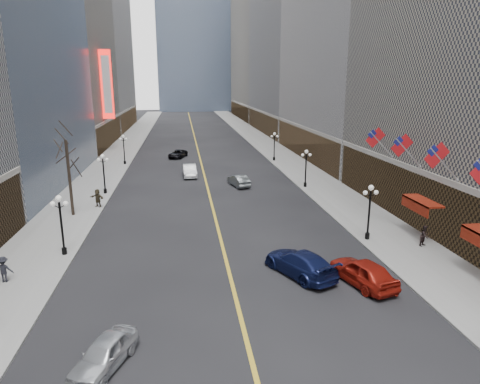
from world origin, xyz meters
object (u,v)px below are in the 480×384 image
object	(u,v)px
streetlamp_west_3	(124,146)
streetlamp_east_3	(274,143)
streetlamp_east_1	(370,206)
car_nb_near	(104,354)
car_nb_mid	(190,171)
car_sb_near	(300,263)
car_sb_far	(239,181)
streetlamp_west_1	(61,219)
car_nb_far	(178,154)
streetlamp_east_2	(306,164)
streetlamp_west_2	(104,170)
car_sb_mid	(363,272)

from	to	relation	value
streetlamp_west_3	streetlamp_east_3	bearing A→B (deg)	0.00
streetlamp_east_1	car_nb_near	distance (m)	23.01
car_nb_mid	car_sb_near	bearing A→B (deg)	-80.30
car_nb_near	car_sb_near	world-z (taller)	car_sb_near
car_sb_far	streetlamp_east_3	bearing A→B (deg)	-130.31
streetlamp_west_1	car_nb_mid	xyz separation A→B (m)	(9.80, 26.29, -2.09)
car_sb_far	car_sb_near	bearing A→B (deg)	77.58
streetlamp_west_1	car_nb_near	bearing A→B (deg)	-69.26
streetlamp_east_1	car_nb_mid	world-z (taller)	streetlamp_east_1
streetlamp_east_3	car_nb_far	distance (m)	16.56
streetlamp_east_3	car_nb_near	distance (m)	52.92
streetlamp_east_3	car_nb_near	bearing A→B (deg)	-110.44
car_nb_mid	car_sb_near	distance (m)	32.38
streetlamp_east_2	car_sb_far	world-z (taller)	streetlamp_east_2
streetlamp_east_3	streetlamp_west_3	distance (m)	23.60
car_nb_far	car_sb_far	size ratio (longest dim) A/B	1.10
streetlamp_west_2	streetlamp_west_3	bearing A→B (deg)	90.00
streetlamp_west_1	car_nb_near	world-z (taller)	streetlamp_west_1
streetlamp_east_1	car_nb_mid	xyz separation A→B (m)	(-13.80, 26.29, -2.09)
streetlamp_east_2	streetlamp_west_3	size ratio (longest dim) A/B	1.00
streetlamp_east_1	car_sb_near	bearing A→B (deg)	-142.90
car_sb_near	streetlamp_east_3	bearing A→B (deg)	-124.78
streetlamp_east_2	streetlamp_west_3	xyz separation A→B (m)	(-23.60, 18.00, 0.00)
streetlamp_west_3	car_nb_near	bearing A→B (deg)	-84.09
streetlamp_east_1	car_sb_near	xyz separation A→B (m)	(-7.14, -5.40, -2.06)
streetlamp_east_1	car_sb_mid	distance (m)	8.39
car_nb_far	car_sb_far	distance (m)	22.80
streetlamp_west_1	streetlamp_west_2	bearing A→B (deg)	90.00
streetlamp_west_1	car_sb_near	world-z (taller)	streetlamp_west_1
car_sb_far	car_nb_mid	bearing A→B (deg)	-61.53
car_sb_mid	car_sb_far	distance (m)	27.55
streetlamp_west_2	streetlamp_east_2	bearing A→B (deg)	0.00
streetlamp_west_2	car_nb_far	distance (m)	24.85
car_sb_mid	car_sb_far	xyz separation A→B (m)	(-4.35, 27.20, -0.14)
streetlamp_east_3	car_sb_near	xyz separation A→B (m)	(-7.14, -41.40, -2.06)
car_sb_near	car_sb_mid	xyz separation A→B (m)	(3.58, -1.91, 0.02)
streetlamp_east_3	car_nb_mid	xyz separation A→B (m)	(-13.80, -9.71, -2.09)
car_nb_far	streetlamp_west_1	bearing A→B (deg)	-81.74
streetlamp_east_2	car_nb_far	world-z (taller)	streetlamp_east_2
car_nb_near	car_sb_far	bearing A→B (deg)	95.58
car_sb_near	car_sb_far	world-z (taller)	car_sb_near
streetlamp_east_2	car_sb_near	distance (m)	24.55
streetlamp_east_3	streetlamp_west_1	world-z (taller)	same
streetlamp_east_3	car_nb_far	size ratio (longest dim) A/B	0.95
car_nb_mid	car_sb_far	size ratio (longest dim) A/B	1.13
car_nb_near	car_sb_far	xyz separation A→B (m)	(10.56, 33.44, 0.03)
streetlamp_east_2	streetlamp_east_3	world-z (taller)	same
streetlamp_east_2	streetlamp_west_3	world-z (taller)	same
streetlamp_east_3	car_sb_far	distance (m)	18.08
car_sb_near	car_sb_far	bearing A→B (deg)	-113.25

